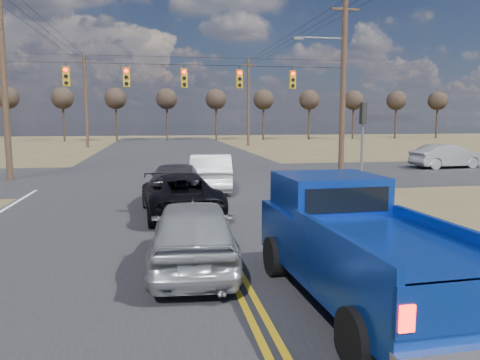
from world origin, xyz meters
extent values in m
plane|color=brown|center=(0.00, 0.00, 0.00)|extent=(160.00, 160.00, 0.00)
cube|color=#28282B|center=(0.00, 10.00, 0.00)|extent=(14.00, 120.00, 0.02)
cube|color=#28282B|center=(0.00, 18.00, 0.00)|extent=(120.00, 12.00, 0.02)
cylinder|color=#473323|center=(-9.00, 18.00, 5.00)|extent=(0.32, 0.32, 10.00)
cylinder|color=#473323|center=(9.00, 18.00, 5.00)|extent=(0.32, 0.32, 10.00)
cube|color=#473323|center=(9.00, 18.00, 9.20)|extent=(1.60, 0.12, 0.12)
cylinder|color=black|center=(0.00, 18.00, 6.00)|extent=(18.00, 0.02, 0.02)
cylinder|color=black|center=(0.00, 18.00, 6.40)|extent=(18.00, 0.02, 0.02)
cube|color=#B28C14|center=(-6.00, 18.00, 5.30)|extent=(0.34, 0.24, 1.00)
cylinder|color=#FF0C05|center=(-6.00, 17.86, 5.63)|extent=(0.20, 0.06, 0.20)
cylinder|color=black|center=(-6.00, 17.86, 5.30)|extent=(0.20, 0.06, 0.20)
cylinder|color=black|center=(-6.00, 17.86, 4.97)|extent=(0.20, 0.06, 0.20)
cube|color=black|center=(-6.00, 17.83, 5.74)|extent=(0.24, 0.14, 0.03)
cube|color=#B28C14|center=(-3.00, 18.00, 5.30)|extent=(0.34, 0.24, 1.00)
cylinder|color=#FF0C05|center=(-3.00, 17.86, 5.63)|extent=(0.20, 0.06, 0.20)
cylinder|color=black|center=(-3.00, 17.86, 5.30)|extent=(0.20, 0.06, 0.20)
cylinder|color=black|center=(-3.00, 17.86, 4.97)|extent=(0.20, 0.06, 0.20)
cube|color=black|center=(-3.00, 17.83, 5.74)|extent=(0.24, 0.14, 0.03)
cube|color=#B28C14|center=(0.00, 18.00, 5.30)|extent=(0.34, 0.24, 1.00)
cylinder|color=#FF0C05|center=(0.00, 17.86, 5.63)|extent=(0.20, 0.06, 0.20)
cylinder|color=black|center=(0.00, 17.86, 5.30)|extent=(0.20, 0.06, 0.20)
cylinder|color=black|center=(0.00, 17.86, 4.97)|extent=(0.20, 0.06, 0.20)
cube|color=black|center=(0.00, 17.83, 5.74)|extent=(0.24, 0.14, 0.03)
cube|color=#B28C14|center=(3.00, 18.00, 5.30)|extent=(0.34, 0.24, 1.00)
cylinder|color=#FF0C05|center=(3.00, 17.86, 5.63)|extent=(0.20, 0.06, 0.20)
cylinder|color=black|center=(3.00, 17.86, 5.30)|extent=(0.20, 0.06, 0.20)
cylinder|color=black|center=(3.00, 17.86, 4.97)|extent=(0.20, 0.06, 0.20)
cube|color=black|center=(3.00, 17.83, 5.74)|extent=(0.24, 0.14, 0.03)
cube|color=#B28C14|center=(6.00, 18.00, 5.30)|extent=(0.34, 0.24, 1.00)
cylinder|color=#FF0C05|center=(6.00, 17.86, 5.63)|extent=(0.20, 0.06, 0.20)
cylinder|color=black|center=(6.00, 17.86, 5.30)|extent=(0.20, 0.06, 0.20)
cylinder|color=black|center=(6.00, 17.86, 4.97)|extent=(0.20, 0.06, 0.20)
cube|color=black|center=(6.00, 17.83, 5.74)|extent=(0.24, 0.14, 0.03)
cylinder|color=slate|center=(8.20, 13.50, 1.60)|extent=(0.12, 0.12, 3.20)
cube|color=black|center=(8.20, 13.50, 3.40)|extent=(0.24, 0.34, 1.00)
cylinder|color=slate|center=(7.60, 18.00, 7.60)|extent=(2.80, 0.10, 0.10)
cube|color=slate|center=(6.30, 18.00, 7.55)|extent=(0.55, 0.22, 0.14)
cylinder|color=#473323|center=(-9.00, 46.00, 5.00)|extent=(0.32, 0.32, 10.00)
cube|color=#473323|center=(-9.00, 46.00, 9.20)|extent=(1.60, 0.12, 0.12)
cylinder|color=#473323|center=(9.00, 46.00, 5.00)|extent=(0.32, 0.32, 10.00)
cube|color=#473323|center=(9.00, 46.00, 9.20)|extent=(1.60, 0.12, 0.12)
cylinder|color=black|center=(8.30, 17.00, 9.30)|extent=(0.02, 58.00, 0.02)
cylinder|color=black|center=(9.00, 17.00, 9.30)|extent=(0.02, 58.00, 0.02)
cylinder|color=black|center=(9.70, 17.00, 9.30)|extent=(0.02, 58.00, 0.02)
cylinder|color=#33261C|center=(-21.00, 60.00, 2.75)|extent=(0.28, 0.28, 5.50)
sphere|color=#2D231C|center=(-21.00, 60.00, 5.90)|extent=(3.00, 3.00, 3.00)
cylinder|color=#33261C|center=(-14.00, 60.00, 2.75)|extent=(0.28, 0.28, 5.50)
sphere|color=#2D231C|center=(-14.00, 60.00, 5.90)|extent=(3.00, 3.00, 3.00)
cylinder|color=#33261C|center=(-7.00, 60.00, 2.75)|extent=(0.28, 0.28, 5.50)
sphere|color=#2D231C|center=(-7.00, 60.00, 5.90)|extent=(3.00, 3.00, 3.00)
cylinder|color=#33261C|center=(0.00, 60.00, 2.75)|extent=(0.28, 0.28, 5.50)
sphere|color=#2D231C|center=(0.00, 60.00, 5.90)|extent=(3.00, 3.00, 3.00)
cylinder|color=#33261C|center=(7.00, 60.00, 2.75)|extent=(0.28, 0.28, 5.50)
sphere|color=#2D231C|center=(7.00, 60.00, 5.90)|extent=(3.00, 3.00, 3.00)
cylinder|color=#33261C|center=(14.00, 60.00, 2.75)|extent=(0.28, 0.28, 5.50)
sphere|color=#2D231C|center=(14.00, 60.00, 5.90)|extent=(3.00, 3.00, 3.00)
cylinder|color=#33261C|center=(21.00, 60.00, 2.75)|extent=(0.28, 0.28, 5.50)
sphere|color=#2D231C|center=(21.00, 60.00, 5.90)|extent=(3.00, 3.00, 3.00)
cylinder|color=#33261C|center=(28.00, 60.00, 2.75)|extent=(0.28, 0.28, 5.50)
sphere|color=#2D231C|center=(28.00, 60.00, 5.90)|extent=(3.00, 3.00, 3.00)
cylinder|color=#33261C|center=(35.00, 60.00, 2.75)|extent=(0.28, 0.28, 5.50)
sphere|color=#2D231C|center=(35.00, 60.00, 5.90)|extent=(3.00, 3.00, 3.00)
cylinder|color=#33261C|center=(42.00, 60.00, 2.75)|extent=(0.28, 0.28, 5.50)
sphere|color=#2D231C|center=(42.00, 60.00, 5.90)|extent=(3.00, 3.00, 3.00)
cylinder|color=black|center=(0.96, -2.30, 0.40)|extent=(0.36, 0.82, 0.80)
cylinder|color=black|center=(0.80, 1.31, 0.40)|extent=(0.36, 0.82, 0.80)
cylinder|color=black|center=(2.71, 1.39, 0.40)|extent=(0.36, 0.82, 0.80)
cube|color=navy|center=(1.83, -0.45, 0.90)|extent=(2.24, 5.50, 1.00)
cube|color=navy|center=(1.77, 1.00, 1.73)|extent=(1.93, 1.78, 0.72)
cube|color=black|center=(1.81, 0.17, 1.73)|extent=(1.61, 0.13, 0.45)
cube|color=navy|center=(0.93, -1.55, 1.51)|extent=(0.24, 3.31, 0.20)
cube|color=navy|center=(2.83, -1.46, 1.51)|extent=(0.24, 3.31, 0.20)
cube|color=navy|center=(1.95, -3.14, 1.10)|extent=(2.01, 0.17, 0.60)
cube|color=silver|center=(1.95, -3.21, 0.55)|extent=(2.06, 0.27, 0.22)
cube|color=#FF0C05|center=(1.07, -3.22, 1.05)|extent=(0.18, 0.07, 0.30)
imported|color=gray|center=(-0.80, 2.08, 0.76)|extent=(2.10, 4.60, 1.53)
imported|color=black|center=(-0.80, 7.67, 0.69)|extent=(2.66, 5.15, 1.39)
imported|color=white|center=(0.80, 12.75, 0.81)|extent=(2.25, 5.08, 1.62)
imported|color=#2D2D31|center=(-0.80, 10.18, 0.73)|extent=(2.62, 5.27, 1.47)
imported|color=#95999C|center=(16.72, 19.39, 0.77)|extent=(2.05, 4.79, 1.53)
camera|label=1|loc=(-1.52, -7.59, 3.18)|focal=35.00mm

